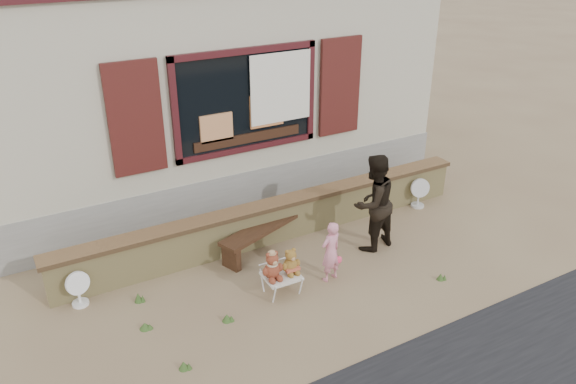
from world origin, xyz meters
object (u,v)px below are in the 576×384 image
bench (264,232)px  child (331,252)px  folding_chair (281,277)px  teddy_bear_right (290,260)px  teddy_bear_left (272,265)px  adult (373,203)px

bench → child: (0.44, -1.20, 0.16)m
folding_chair → teddy_bear_right: 0.26m
teddy_bear_left → adult: (1.96, 0.38, 0.28)m
child → adult: adult is taller
teddy_bear_right → bench: bearing=82.1°
bench → teddy_bear_left: 1.26m
folding_chair → teddy_bear_left: size_ratio=1.18×
teddy_bear_left → teddy_bear_right: bearing=0.0°
teddy_bear_left → child: size_ratio=0.45×
bench → adult: bearing=-47.6°
folding_chair → teddy_bear_left: teddy_bear_left is taller
teddy_bear_left → adult: 2.01m
bench → teddy_bear_right: bearing=-119.5°
bench → adult: 1.74m
teddy_bear_left → adult: size_ratio=0.27×
teddy_bear_right → folding_chair: bearing=-180.0°
bench → adult: adult is taller
teddy_bear_left → child: 0.91m
child → bench: bearing=-80.8°
adult → folding_chair: bearing=2.7°
folding_chair → adult: size_ratio=0.31×
teddy_bear_left → teddy_bear_right: teddy_bear_left is taller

